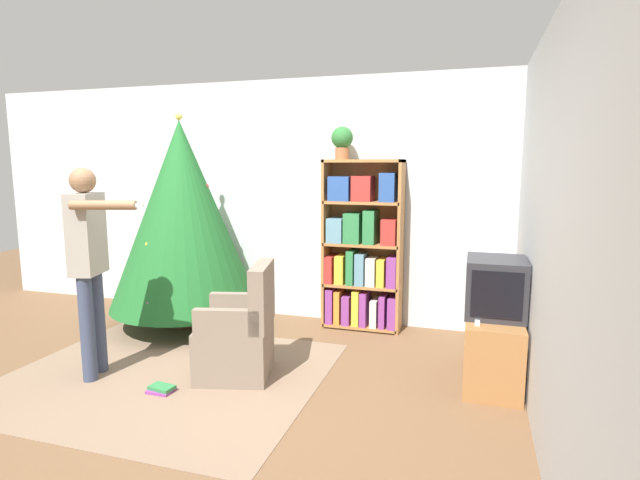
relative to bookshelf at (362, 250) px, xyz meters
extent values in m
plane|color=brown|center=(-0.76, -1.77, -0.82)|extent=(14.00, 14.00, 0.00)
cube|color=silver|center=(-0.76, 0.24, 0.48)|extent=(8.00, 0.10, 2.60)
cube|color=silver|center=(1.54, -1.77, 0.48)|extent=(0.10, 8.00, 2.60)
cube|color=#7F6651|center=(-1.25, -1.65, -0.82)|extent=(2.50, 2.17, 0.01)
cube|color=#A8703D|center=(-0.38, 0.01, 0.05)|extent=(0.03, 0.31, 1.74)
cube|color=#A8703D|center=(0.39, 0.01, 0.05)|extent=(0.03, 0.31, 1.74)
cube|color=#A8703D|center=(0.00, 0.01, 0.91)|extent=(0.81, 0.31, 0.03)
cube|color=#A8703D|center=(0.00, 0.16, 0.05)|extent=(0.81, 0.01, 1.74)
cube|color=#A8703D|center=(0.00, 0.01, -0.79)|extent=(0.78, 0.31, 0.03)
cube|color=#843889|center=(-0.32, -0.03, -0.60)|extent=(0.07, 0.24, 0.36)
cube|color=orange|center=(-0.23, -0.02, -0.60)|extent=(0.06, 0.25, 0.35)
cube|color=#843889|center=(-0.14, -0.02, -0.63)|extent=(0.08, 0.25, 0.30)
cube|color=gold|center=(-0.04, -0.04, -0.59)|extent=(0.07, 0.22, 0.36)
cube|color=#843889|center=(0.04, 0.00, -0.60)|extent=(0.07, 0.29, 0.35)
cube|color=beige|center=(0.15, -0.01, -0.64)|extent=(0.07, 0.28, 0.28)
cube|color=#843889|center=(0.24, -0.02, -0.61)|extent=(0.06, 0.26, 0.33)
cube|color=#843889|center=(0.34, -0.02, -0.62)|extent=(0.08, 0.26, 0.32)
cube|color=#A8703D|center=(0.00, 0.01, -0.36)|extent=(0.78, 0.31, 0.03)
cube|color=#B22D28|center=(-0.32, 0.00, -0.21)|extent=(0.08, 0.29, 0.28)
cube|color=gold|center=(-0.21, -0.01, -0.20)|extent=(0.09, 0.27, 0.29)
cube|color=#2D7A42|center=(-0.10, -0.01, -0.17)|extent=(0.07, 0.28, 0.35)
cube|color=#5B899E|center=(0.00, -0.03, -0.19)|extent=(0.09, 0.23, 0.32)
cube|color=beige|center=(0.11, -0.03, -0.21)|extent=(0.10, 0.24, 0.28)
cube|color=gold|center=(0.22, -0.01, -0.21)|extent=(0.08, 0.28, 0.28)
cube|color=#843889|center=(0.32, -0.02, -0.19)|extent=(0.10, 0.25, 0.31)
cube|color=#A8703D|center=(0.00, 0.01, 0.07)|extent=(0.78, 0.31, 0.03)
cube|color=#5B899E|center=(-0.27, -0.01, 0.21)|extent=(0.16, 0.27, 0.25)
cube|color=#2D7A42|center=(-0.09, -0.01, 0.23)|extent=(0.17, 0.27, 0.31)
cube|color=#2D7A42|center=(0.09, 0.00, 0.25)|extent=(0.12, 0.30, 0.34)
cube|color=#B22D28|center=(0.29, -0.03, 0.21)|extent=(0.15, 0.22, 0.25)
cube|color=#A8703D|center=(0.00, 0.01, 0.50)|extent=(0.78, 0.31, 0.03)
cube|color=#284C93|center=(-0.22, -0.02, 0.63)|extent=(0.22, 0.25, 0.25)
cube|color=#B22D28|center=(0.01, -0.02, 0.64)|extent=(0.20, 0.26, 0.25)
cube|color=#284C93|center=(0.26, -0.02, 0.65)|extent=(0.15, 0.26, 0.28)
cube|color=#996638|center=(1.27, -0.97, -0.55)|extent=(0.42, 0.89, 0.54)
cube|color=#28282D|center=(1.27, -0.97, -0.06)|extent=(0.44, 0.51, 0.44)
cube|color=black|center=(1.27, -1.23, -0.06)|extent=(0.36, 0.01, 0.35)
cube|color=white|center=(1.14, -1.24, -0.27)|extent=(0.04, 0.12, 0.02)
cylinder|color=#4C3323|center=(-1.80, -0.46, -0.77)|extent=(0.36, 0.36, 0.10)
cylinder|color=brown|center=(-1.80, -0.46, -0.66)|extent=(0.08, 0.08, 0.12)
cone|color=#1E6028|center=(-1.80, -0.46, 0.36)|extent=(1.53, 1.53, 1.92)
sphere|color=red|center=(-1.83, 0.09, -0.13)|extent=(0.07, 0.07, 0.07)
sphere|color=#B74C93|center=(-1.78, -1.11, -0.41)|extent=(0.06, 0.06, 0.06)
sphere|color=#335BB2|center=(-1.61, 0.04, -0.09)|extent=(0.06, 0.06, 0.06)
sphere|color=red|center=(-2.24, -0.26, 0.05)|extent=(0.07, 0.07, 0.07)
sphere|color=#B74C93|center=(-1.74, -0.01, 0.12)|extent=(0.05, 0.05, 0.05)
sphere|color=#B74C93|center=(-1.99, -0.30, 0.66)|extent=(0.06, 0.06, 0.06)
sphere|color=red|center=(-1.90, -0.27, 0.77)|extent=(0.06, 0.06, 0.06)
sphere|color=red|center=(-1.56, -0.37, 0.65)|extent=(0.05, 0.05, 0.05)
sphere|color=gold|center=(-1.91, -0.90, 0.11)|extent=(0.05, 0.05, 0.05)
sphere|color=#E5CC4C|center=(-1.80, -0.46, 1.35)|extent=(0.07, 0.07, 0.07)
cube|color=#7A6B5B|center=(-0.72, -1.48, -0.61)|extent=(0.68, 0.68, 0.42)
cube|color=#7A6B5B|center=(-0.49, -1.42, -0.15)|extent=(0.25, 0.57, 0.50)
cube|color=#7A6B5B|center=(-0.78, -1.24, -0.30)|extent=(0.51, 0.20, 0.20)
cube|color=#7A6B5B|center=(-0.66, -1.71, -0.30)|extent=(0.51, 0.20, 0.20)
cylinder|color=#38425B|center=(-1.81, -1.74, -0.40)|extent=(0.11, 0.11, 0.84)
cylinder|color=#38425B|center=(-1.76, -1.91, -0.40)|extent=(0.11, 0.11, 0.84)
cube|color=gray|center=(-1.79, -1.82, 0.34)|extent=(0.26, 0.36, 0.63)
cylinder|color=#8C6647|center=(-1.84, -1.63, 0.31)|extent=(0.07, 0.07, 0.51)
cylinder|color=#8C6647|center=(-1.50, -1.95, 0.58)|extent=(0.48, 0.20, 0.07)
cube|color=white|center=(-1.27, -1.89, 0.58)|extent=(0.12, 0.06, 0.03)
sphere|color=#8C6647|center=(-1.79, -1.82, 0.75)|extent=(0.19, 0.19, 0.19)
cylinder|color=#935B38|center=(-0.22, 0.01, 0.98)|extent=(0.14, 0.14, 0.12)
sphere|color=#2D7033|center=(-0.22, 0.01, 1.14)|extent=(0.22, 0.22, 0.22)
cube|color=#843889|center=(-1.25, -0.84, -0.81)|extent=(0.22, 0.17, 0.02)
cube|color=#B22D28|center=(-1.24, -0.85, -0.78)|extent=(0.18, 0.18, 0.03)
cube|color=#843889|center=(-1.11, -1.93, -0.81)|extent=(0.18, 0.14, 0.02)
cube|color=#2D7A42|center=(-1.10, -1.92, -0.78)|extent=(0.20, 0.14, 0.02)
camera|label=1|loc=(1.08, -4.95, 0.87)|focal=28.00mm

